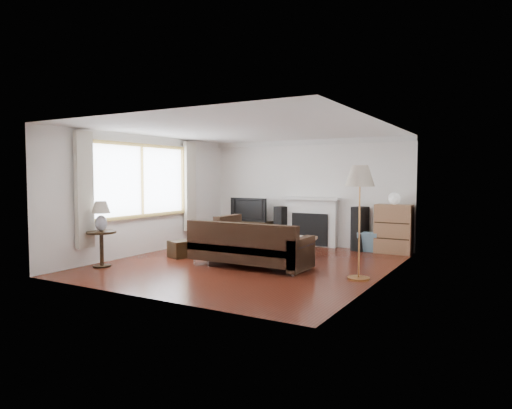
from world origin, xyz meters
The scene contains 17 objects.
room centered at (0.00, 0.00, 1.25)m, with size 5.10×5.60×2.54m.
window centered at (-2.45, -0.20, 1.55)m, with size 0.12×2.74×1.54m, color olive.
curtain_near centered at (-2.40, -1.72, 1.40)m, with size 0.10×0.35×2.10m, color beige.
curtain_far centered at (-2.40, 1.32, 1.40)m, with size 0.10×0.35×2.10m, color beige.
fireplace centered at (0.15, 2.64, 0.57)m, with size 1.40×0.26×1.15m, color white.
tv_stand centered at (-1.41, 2.48, 0.26)m, with size 1.05×0.47×0.53m, color black.
television centered at (-1.41, 2.48, 0.82)m, with size 1.00×0.13×0.58m, color black.
speaker_left centered at (-0.58, 2.54, 0.46)m, with size 0.25×0.30×0.91m, color black.
speaker_right centered at (1.36, 2.53, 0.49)m, with size 0.27×0.32×0.97m, color black.
bookshelf centered at (2.09, 2.53, 0.52)m, with size 0.76×0.36×1.04m, color #9A6A47.
globe_lamp centered at (2.09, 2.53, 1.17)m, with size 0.25×0.25×0.25m, color white.
sectional_sofa centered at (0.17, -0.22, 0.39)m, with size 2.40×1.75×0.77m, color black.
coffee_table centered at (0.38, 0.94, 0.21)m, with size 1.10×0.60×0.43m, color #906444.
footstool centered at (-1.55, -0.09, 0.17)m, with size 0.40×0.40×0.34m, color black.
floor_lamp centered at (2.19, -0.23, 0.91)m, with size 0.47×0.47×1.82m, color #BB7D41.
side_table centered at (-2.15, -1.57, 0.33)m, with size 0.52×0.52×0.65m, color black.
table_lamp centered at (-2.15, -1.57, 0.92)m, with size 0.33×0.33×0.53m, color silver.
Camera 1 is at (4.35, -7.27, 1.65)m, focal length 32.00 mm.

